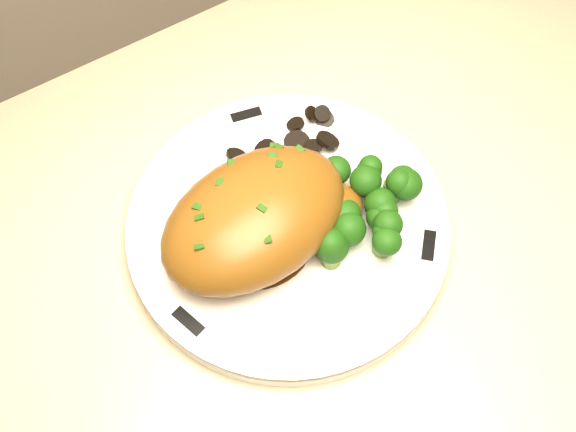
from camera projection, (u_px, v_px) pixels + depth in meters
plate at (288, 227)px, 0.61m from camera, size 0.31×0.31×0.02m
rim_accent_0 at (246, 115)px, 0.66m from camera, size 0.03×0.02×0.00m
rim_accent_1 at (188, 321)px, 0.56m from camera, size 0.02×0.03×0.00m
rim_accent_2 at (429, 246)px, 0.59m from camera, size 0.03×0.03×0.00m
gravy_pool at (256, 237)px, 0.60m from camera, size 0.10×0.10×0.00m
chicken_breast at (262, 218)px, 0.57m from camera, size 0.18×0.13×0.06m
mushroom_pile at (296, 158)px, 0.63m from camera, size 0.09×0.07×0.02m
broccoli_florets at (350, 210)px, 0.59m from camera, size 0.11×0.09×0.04m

